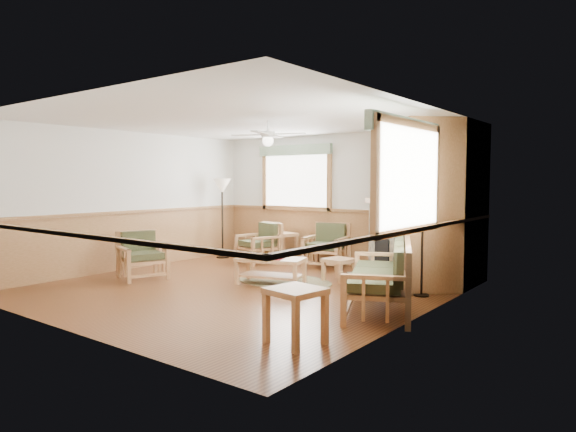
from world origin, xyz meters
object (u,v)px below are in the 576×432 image
Objects in this scene: armchair_back_left at (259,243)px; armchair_left at (143,255)px; end_table_sofa at (295,316)px; floor_lamp_left at (222,218)px; floor_lamp_right at (422,247)px; coffee_table at (271,271)px; footstool at (339,270)px; armchair_back_right at (326,245)px; end_table_chairs at (281,247)px; sofa at (379,276)px.

armchair_left is (-0.53, -2.55, -0.01)m from armchair_back_left.
armchair_back_left reaches higher than end_table_sofa.
armchair_left is 0.47× the size of floor_lamp_left.
floor_lamp_right reaches higher than end_table_sofa.
floor_lamp_right is (4.50, 1.68, 0.32)m from armchair_left.
end_table_sofa is 3.01m from floor_lamp_right.
coffee_table reaches higher than footstool.
armchair_back_right is at bearing 78.66° from coffee_table.
coffee_table is at bearing -95.27° from armchair_back_right.
armchair_back_left reaches higher than coffee_table.
armchair_left is 4.52m from end_table_sofa.
armchair_back_left is at bearing 118.78° from coffee_table.
end_table_chairs is at bearing 80.82° from armchair_back_left.
sofa is 2.29× the size of armchair_back_right.
coffee_table is 3.19m from end_table_sofa.
coffee_table is 1.85× the size of end_table_sofa.
floor_lamp_right reaches higher than armchair_back_right.
footstool is (0.78, 0.92, -0.03)m from coffee_table.
floor_lamp_left is at bearing 32.82° from armchair_left.
end_table_sofa is at bearing -63.15° from coffee_table.
floor_lamp_left is (-2.52, -0.41, 0.46)m from armchair_back_right.
armchair_back_left reaches higher than end_table_chairs.
coffee_table is 2.46× the size of footstool.
end_table_sofa is at bearing -38.48° from floor_lamp_left.
floor_lamp_left is at bearing 132.20° from coffee_table.
end_table_sofa is at bearing -50.52° from end_table_chairs.
coffee_table is (0.20, -2.03, -0.21)m from armchair_back_right.
sofa is at bearing -62.40° from armchair_left.
end_table_sofa is (-0.02, -1.88, -0.16)m from sofa.
floor_lamp_right reaches higher than end_table_chairs.
armchair_back_right is (-2.43, 2.44, -0.02)m from sofa.
sofa is at bearing -97.77° from floor_lamp_right.
sofa is 3.45m from armchair_back_right.
floor_lamp_right is at bearing -19.85° from end_table_chairs.
sofa is 1.88m from end_table_sofa.
end_table_chairs is 5.60m from end_table_sofa.
armchair_back_left is at bearing 165.01° from footstool.
armchair_back_right is 2.05m from coffee_table.
armchair_back_right is at bearing 152.44° from floor_lamp_right.
armchair_back_right is at bearing 36.77° from armchair_back_left.
footstool is (-1.43, 3.21, -0.10)m from end_table_sofa.
end_table_chairs is 3.99m from floor_lamp_right.
coffee_table is 2.53m from floor_lamp_right.
end_table_chairs reaches higher than coffee_table.
floor_lamp_right is at bearing -49.57° from armchair_left.
end_table_chairs is 1.54m from floor_lamp_left.
armchair_back_left is at bearing 8.31° from armchair_left.
armchair_left is at bearing -77.18° from floor_lamp_left.
end_table_chairs is at bearing -149.06° from sofa.
armchair_left is at bearing -171.85° from coffee_table.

